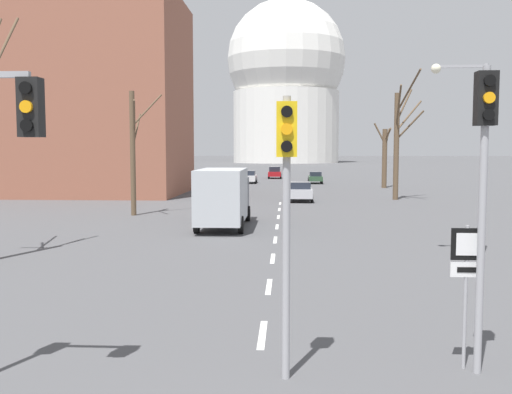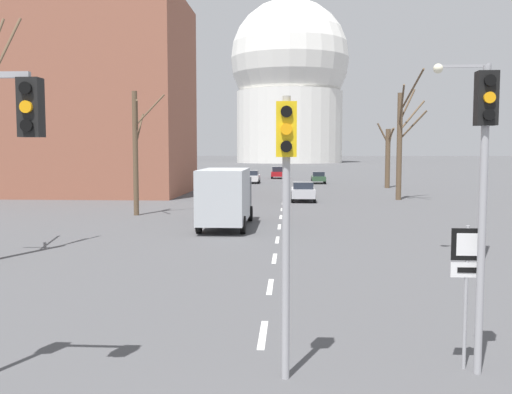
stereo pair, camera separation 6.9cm
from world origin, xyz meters
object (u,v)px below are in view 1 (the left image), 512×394
at_px(street_lamp_right, 473,139).
at_px(traffic_signal_centre_tall, 287,184).
at_px(traffic_signal_near_right, 484,163).
at_px(sedan_near_left, 300,191).
at_px(sedan_near_right, 275,172).
at_px(sedan_far_left, 250,177).
at_px(route_sign_post, 466,271).
at_px(delivery_truck, 224,196).
at_px(sedan_mid_centre, 315,177).

bearing_deg(street_lamp_right, traffic_signal_centre_tall, -120.67).
height_order(traffic_signal_near_right, sedan_near_left, traffic_signal_near_right).
distance_m(traffic_signal_near_right, sedan_near_right, 72.86).
bearing_deg(sedan_far_left, traffic_signal_centre_tall, -85.60).
relative_size(route_sign_post, sedan_near_right, 0.63).
bearing_deg(traffic_signal_near_right, street_lamp_right, 73.34).
height_order(traffic_signal_centre_tall, route_sign_post, traffic_signal_centre_tall).
height_order(traffic_signal_near_right, street_lamp_right, street_lamp_right).
bearing_deg(sedan_far_left, street_lamp_right, -76.77).
xyz_separation_m(street_lamp_right, sedan_far_left, (-11.57, 49.19, -3.74)).
xyz_separation_m(traffic_signal_centre_tall, sedan_near_left, (1.07, 35.86, -2.71)).
bearing_deg(sedan_near_left, delivery_truck, -105.63).
height_order(route_sign_post, sedan_near_left, route_sign_post).
bearing_deg(traffic_signal_near_right, sedan_near_right, 94.23).
relative_size(route_sign_post, sedan_mid_centre, 0.70).
bearing_deg(traffic_signal_centre_tall, sedan_near_right, 91.43).
xyz_separation_m(sedan_near_left, sedan_mid_centre, (2.41, 24.80, -0.05)).
bearing_deg(sedan_near_left, route_sign_post, -86.27).
bearing_deg(route_sign_post, sedan_near_left, 93.73).
distance_m(traffic_signal_centre_tall, sedan_near_left, 35.98).
distance_m(street_lamp_right, sedan_mid_centre, 49.31).
xyz_separation_m(traffic_signal_centre_tall, delivery_truck, (-3.37, 20.02, -1.83)).
xyz_separation_m(sedan_near_left, sedan_near_right, (-2.88, 37.18, 0.04)).
bearing_deg(sedan_near_right, traffic_signal_near_right, -85.77).
bearing_deg(street_lamp_right, sedan_near_left, 103.50).
distance_m(traffic_signal_near_right, sedan_near_left, 35.63).
bearing_deg(sedan_mid_centre, traffic_signal_near_right, -89.93).
relative_size(route_sign_post, delivery_truck, 0.38).
bearing_deg(street_lamp_right, traffic_signal_near_right, -106.66).
xyz_separation_m(route_sign_post, sedan_near_left, (-2.30, 35.21, -1.05)).
distance_m(sedan_near_right, sedan_mid_centre, 13.47).
bearing_deg(sedan_mid_centre, sedan_near_left, -95.54).
bearing_deg(traffic_signal_centre_tall, street_lamp_right, 59.33).
bearing_deg(traffic_signal_near_right, route_sign_post, 132.28).
relative_size(sedan_near_right, sedan_far_left, 0.99).
distance_m(street_lamp_right, sedan_far_left, 50.67).
bearing_deg(sedan_mid_centre, route_sign_post, -90.11).
relative_size(sedan_near_left, sedan_near_right, 0.93).
xyz_separation_m(sedan_far_left, delivery_truck, (1.31, -40.79, 0.90)).
height_order(sedan_near_right, sedan_mid_centre, sedan_near_right).
relative_size(traffic_signal_near_right, sedan_near_left, 1.39).
distance_m(sedan_near_left, sedan_mid_centre, 24.92).
xyz_separation_m(traffic_signal_near_right, sedan_near_left, (-2.48, 35.41, -3.08)).
relative_size(traffic_signal_near_right, street_lamp_right, 0.77).
bearing_deg(sedan_near_right, street_lamp_right, -81.93).
xyz_separation_m(sedan_near_right, sedan_far_left, (-2.86, -12.24, -0.05)).
relative_size(traffic_signal_near_right, traffic_signal_centre_tall, 1.11).
height_order(street_lamp_right, sedan_far_left, street_lamp_right).
distance_m(route_sign_post, sedan_mid_centre, 60.02).
xyz_separation_m(traffic_signal_centre_tall, street_lamp_right, (6.89, 11.61, 1.02)).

